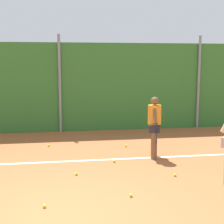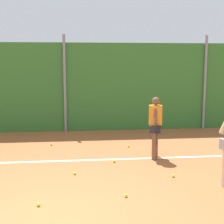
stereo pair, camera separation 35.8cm
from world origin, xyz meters
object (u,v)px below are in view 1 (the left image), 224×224
tennis_ball_1 (76,174)px  tennis_ball_2 (114,161)px  tennis_ball_5 (223,145)px  tennis_ball_8 (126,146)px  player_midcourt (154,124)px  tennis_ball_9 (48,145)px  tennis_ball_12 (131,195)px  tennis_ball_13 (175,175)px  tennis_ball_7 (44,206)px

tennis_ball_1 → tennis_ball_2: bearing=39.4°
tennis_ball_5 → tennis_ball_8: same height
player_midcourt → tennis_ball_9: (-2.79, 1.54, -0.86)m
tennis_ball_12 → tennis_ball_5: bearing=43.0°
tennis_ball_12 → tennis_ball_2: bearing=89.4°
tennis_ball_2 → tennis_ball_9: 2.49m
tennis_ball_12 → tennis_ball_13: bearing=38.7°
player_midcourt → tennis_ball_8: player_midcourt is taller
tennis_ball_9 → tennis_ball_7: bearing=-88.9°
tennis_ball_1 → tennis_ball_9: bearing=105.0°
tennis_ball_8 → tennis_ball_13: bearing=-77.7°
player_midcourt → tennis_ball_13: 1.72m
player_midcourt → tennis_ball_8: 1.53m
tennis_ball_1 → tennis_ball_5: bearing=23.3°
tennis_ball_9 → tennis_ball_12: (1.66, -3.99, 0.00)m
tennis_ball_5 → player_midcourt: bearing=-160.9°
tennis_ball_7 → tennis_ball_9: size_ratio=1.00×
tennis_ball_13 → tennis_ball_2: bearing=134.1°
tennis_ball_2 → tennis_ball_12: same height
tennis_ball_2 → tennis_ball_8: same height
player_midcourt → tennis_ball_12: bearing=-10.1°
tennis_ball_7 → tennis_ball_8: (2.19, 3.83, 0.00)m
tennis_ball_2 → tennis_ball_12: size_ratio=1.00×
tennis_ball_9 → tennis_ball_13: bearing=-46.8°
tennis_ball_5 → tennis_ball_1: bearing=-156.7°
tennis_ball_13 → tennis_ball_1: bearing=169.5°
tennis_ball_8 → tennis_ball_12: same height
tennis_ball_1 → tennis_ball_8: (1.57, 2.25, 0.00)m
tennis_ball_13 → tennis_ball_7: bearing=-156.8°
tennis_ball_7 → tennis_ball_9: (-0.08, 4.22, 0.00)m
tennis_ball_1 → tennis_ball_2: 1.27m
tennis_ball_2 → tennis_ball_5: size_ratio=1.00×
tennis_ball_7 → tennis_ball_8: size_ratio=1.00×
tennis_ball_1 → tennis_ball_12: (0.96, -1.35, 0.00)m
tennis_ball_1 → tennis_ball_5: 4.85m
player_midcourt → tennis_ball_2: size_ratio=24.23×
tennis_ball_2 → tennis_ball_5: same height
tennis_ball_7 → tennis_ball_5: bearing=34.6°
tennis_ball_5 → tennis_ball_13: bearing=-135.0°
player_midcourt → tennis_ball_9: bearing=-104.3°
tennis_ball_9 → tennis_ball_5: bearing=-7.9°
tennis_ball_7 → tennis_ball_12: bearing=8.4°
tennis_ball_7 → tennis_ball_12: size_ratio=1.00×
tennis_ball_8 → tennis_ball_9: same height
tennis_ball_7 → tennis_ball_2: bearing=56.1°
player_midcourt → tennis_ball_1: (-2.08, -1.10, -0.86)m
tennis_ball_2 → tennis_ball_8: bearing=67.9°
tennis_ball_2 → tennis_ball_12: (-0.02, -2.15, 0.00)m
tennis_ball_5 → tennis_ball_12: 4.79m
tennis_ball_13 → tennis_ball_8: bearing=102.3°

